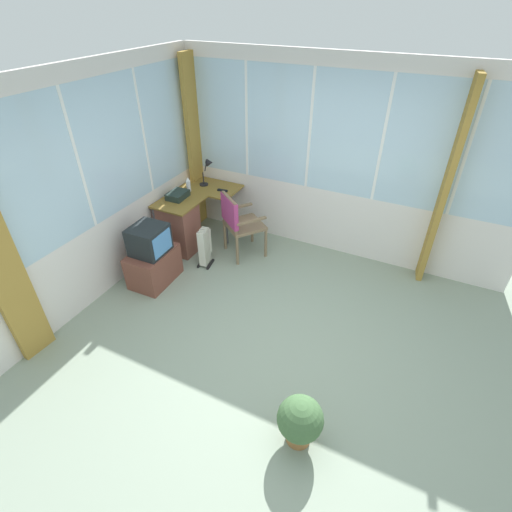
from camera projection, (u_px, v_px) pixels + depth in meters
name	position (u px, v px, depth m)	size (l,w,h in m)	color
ground	(273.00, 347.00, 4.18)	(5.17, 5.56, 0.06)	gray
north_window_panel	(86.00, 194.00, 4.25)	(4.17, 0.07, 2.62)	silver
east_window_panel	(342.00, 164.00, 4.97)	(0.07, 4.56, 2.62)	silver
curtain_corner	(195.00, 146.00, 5.68)	(0.34, 0.07, 2.52)	#A37E34
curtain_east_far	(444.00, 188.00, 4.48)	(0.34, 0.07, 2.52)	#A37E34
desk	(181.00, 224.00, 5.49)	(1.19, 0.85, 0.75)	olive
desk_lamp	(208.00, 168.00, 5.65)	(0.23, 0.19, 0.39)	black
tv_remote	(222.00, 190.00, 5.58)	(0.04, 0.15, 0.02)	black
spray_bottle	(188.00, 184.00, 5.52)	(0.06, 0.06, 0.22)	silver
paper_tray	(178.00, 195.00, 5.38)	(0.30, 0.23, 0.09)	#1F2D28
wooden_armchair	(236.00, 219.00, 5.23)	(0.67, 0.67, 0.94)	#7D654A
tv_on_stand	(152.00, 258.00, 4.89)	(0.65, 0.46, 0.81)	brown
space_heater	(205.00, 246.00, 5.24)	(0.28, 0.20, 0.56)	silver
potted_plant	(300.00, 420.00, 3.14)	(0.39, 0.39, 0.49)	#956335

